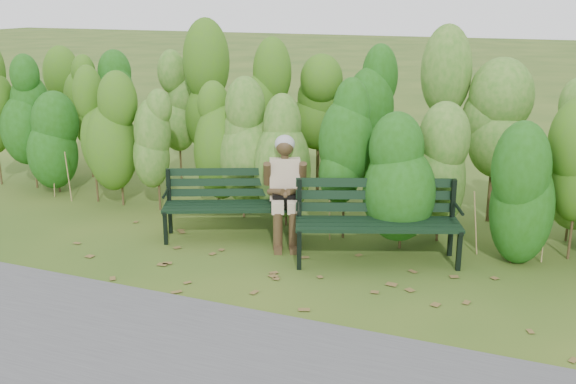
% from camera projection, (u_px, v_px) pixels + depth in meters
% --- Properties ---
extents(ground, '(80.00, 80.00, 0.00)m').
position_uv_depth(ground, '(275.00, 270.00, 7.01)').
color(ground, '#2A4B16').
extents(footpath, '(60.00, 2.50, 0.01)m').
position_uv_depth(footpath, '(160.00, 376.00, 5.05)').
color(footpath, '#474749').
rests_on(footpath, ground).
extents(hedge_band, '(11.04, 1.67, 2.42)m').
position_uv_depth(hedge_band, '(334.00, 120.00, 8.30)').
color(hedge_band, '#47381E').
rests_on(hedge_band, ground).
extents(leaf_litter, '(5.43, 2.25, 0.01)m').
position_uv_depth(leaf_litter, '(285.00, 282.00, 6.71)').
color(leaf_litter, brown).
rests_on(leaf_litter, ground).
extents(bench_left, '(1.65, 1.10, 0.79)m').
position_uv_depth(bench_left, '(233.00, 198.00, 7.87)').
color(bench_left, black).
rests_on(bench_left, ground).
extents(bench_right, '(1.81, 1.15, 0.86)m').
position_uv_depth(bench_right, '(377.00, 214.00, 7.15)').
color(bench_right, black).
rests_on(bench_right, ground).
extents(seated_woman, '(0.60, 0.79, 1.22)m').
position_uv_depth(seated_woman, '(285.00, 184.00, 7.66)').
color(seated_woman, beige).
rests_on(seated_woman, ground).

